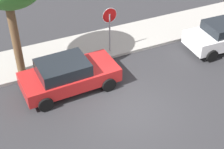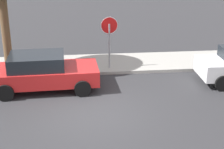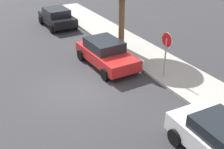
# 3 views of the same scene
# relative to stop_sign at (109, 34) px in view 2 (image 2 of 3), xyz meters

# --- Properties ---
(ground_plane) EXTENTS (60.00, 60.00, 0.00)m
(ground_plane) POSITION_rel_stop_sign_xyz_m (-1.03, -4.25, -1.71)
(ground_plane) COLOR #2D2D30
(sidewalk_curb) EXTENTS (32.00, 2.72, 0.14)m
(sidewalk_curb) POSITION_rel_stop_sign_xyz_m (-1.03, 0.82, -1.64)
(sidewalk_curb) COLOR #9E9B93
(sidewalk_curb) RESTS_ON ground_plane
(stop_sign) EXTENTS (0.76, 0.08, 2.50)m
(stop_sign) POSITION_rel_stop_sign_xyz_m (0.00, 0.00, 0.00)
(stop_sign) COLOR gray
(stop_sign) RESTS_ON ground_plane
(parked_car_red) EXTENTS (4.27, 2.21, 1.46)m
(parked_car_red) POSITION_rel_stop_sign_xyz_m (-2.83, -1.88, -0.96)
(parked_car_red) COLOR red
(parked_car_red) RESTS_ON ground_plane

